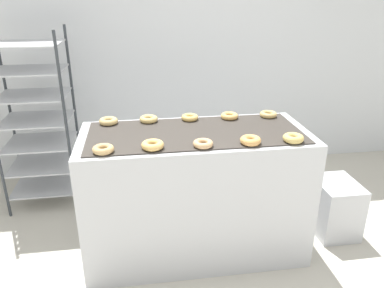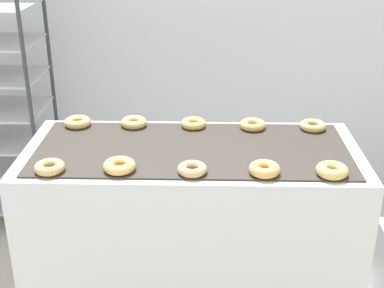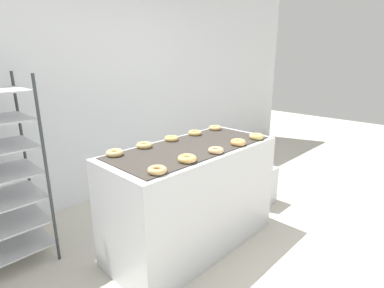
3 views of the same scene
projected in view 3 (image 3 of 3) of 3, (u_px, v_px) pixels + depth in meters
ground_plane at (246, 274)px, 2.41m from camera, size 14.00×14.00×0.00m
wall_back at (97, 82)px, 3.44m from camera, size 8.00×0.05×2.80m
fryer_machine at (192, 197)px, 2.68m from camera, size 1.57×0.70×0.95m
glaze_bin at (256, 184)px, 3.57m from camera, size 0.32×0.40×0.44m
donut_near_leftmost at (157, 170)px, 1.96m from camera, size 0.13×0.13×0.04m
donut_near_left at (187, 159)px, 2.17m from camera, size 0.14×0.14×0.05m
donut_near_center at (216, 150)px, 2.38m from camera, size 0.13×0.13×0.04m
donut_near_right at (238, 142)px, 2.58m from camera, size 0.13×0.13×0.05m
donut_near_rightmost at (256, 136)px, 2.77m from camera, size 0.13×0.13×0.05m
donut_far_leftmost at (115, 153)px, 2.31m from camera, size 0.13×0.13×0.04m
donut_far_left at (144, 145)px, 2.51m from camera, size 0.13×0.13×0.04m
donut_far_center at (171, 139)px, 2.71m from camera, size 0.13×0.13×0.04m
donut_far_right at (195, 133)px, 2.91m from camera, size 0.13×0.13×0.04m
donut_far_rightmost at (215, 128)px, 3.12m from camera, size 0.13×0.13×0.04m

